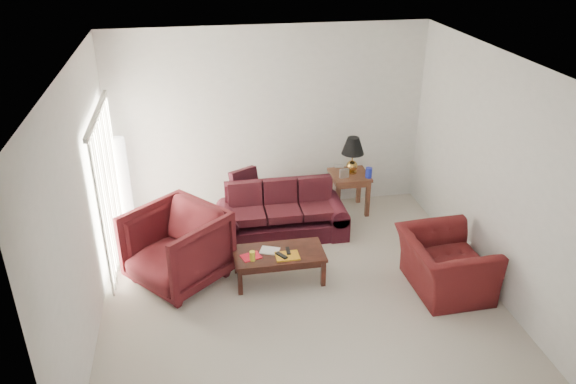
% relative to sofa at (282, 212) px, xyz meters
% --- Properties ---
extents(floor, '(5.00, 5.00, 0.00)m').
position_rel_sofa_xyz_m(floor, '(-0.02, -1.48, -0.40)').
color(floor, '#BAB39F').
rests_on(floor, ground).
extents(blinds, '(0.10, 2.00, 2.16)m').
position_rel_sofa_xyz_m(blinds, '(-2.44, -0.18, 0.68)').
color(blinds, silver).
rests_on(blinds, ground).
extents(sofa, '(1.96, 0.88, 0.79)m').
position_rel_sofa_xyz_m(sofa, '(0.00, 0.00, 0.00)').
color(sofa, black).
rests_on(sofa, ground).
extents(throw_pillow, '(0.50, 0.41, 0.47)m').
position_rel_sofa_xyz_m(throw_pillow, '(-0.50, 0.54, 0.28)').
color(throw_pillow, black).
rests_on(throw_pillow, sofa).
extents(end_table, '(0.61, 0.61, 0.67)m').
position_rel_sofa_xyz_m(end_table, '(1.22, 0.62, -0.06)').
color(end_table, brown).
rests_on(end_table, ground).
extents(table_lamp, '(0.44, 0.44, 0.61)m').
position_rel_sofa_xyz_m(table_lamp, '(1.27, 0.66, 0.57)').
color(table_lamp, '#AD8036').
rests_on(table_lamp, end_table).
extents(clock, '(0.15, 0.08, 0.15)m').
position_rel_sofa_xyz_m(clock, '(1.09, 0.49, 0.34)').
color(clock, white).
rests_on(clock, end_table).
extents(blue_canister, '(0.13, 0.13, 0.17)m').
position_rel_sofa_xyz_m(blue_canister, '(1.48, 0.43, 0.35)').
color(blue_canister, '#172296').
rests_on(blue_canister, end_table).
extents(picture_frame, '(0.16, 0.19, 0.06)m').
position_rel_sofa_xyz_m(picture_frame, '(1.08, 0.77, 0.35)').
color(picture_frame, '#B0B1B5').
rests_on(picture_frame, end_table).
extents(floor_lamp, '(0.31, 0.31, 1.50)m').
position_rel_sofa_xyz_m(floor_lamp, '(-2.35, 0.72, 0.35)').
color(floor_lamp, white).
rests_on(floor_lamp, ground).
extents(armchair_left, '(1.57, 1.57, 1.03)m').
position_rel_sofa_xyz_m(armchair_left, '(-1.56, -0.92, 0.12)').
color(armchair_left, '#3F0E12').
rests_on(armchair_left, ground).
extents(armchair_right, '(1.05, 1.19, 0.75)m').
position_rel_sofa_xyz_m(armchair_right, '(1.85, -1.72, -0.02)').
color(armchair_right, '#440F10').
rests_on(armchair_right, ground).
extents(coffee_table, '(1.26, 0.72, 0.42)m').
position_rel_sofa_xyz_m(coffee_table, '(-0.23, -1.14, -0.19)').
color(coffee_table, black).
rests_on(coffee_table, ground).
extents(magazine_red, '(0.29, 0.25, 0.01)m').
position_rel_sofa_xyz_m(magazine_red, '(-0.61, -1.18, 0.03)').
color(magazine_red, red).
rests_on(magazine_red, coffee_table).
extents(magazine_white, '(0.30, 0.26, 0.01)m').
position_rel_sofa_xyz_m(magazine_white, '(-0.35, -1.08, 0.03)').
color(magazine_white, white).
rests_on(magazine_white, coffee_table).
extents(magazine_orange, '(0.31, 0.23, 0.02)m').
position_rel_sofa_xyz_m(magazine_orange, '(-0.14, -1.25, 0.03)').
color(magazine_orange, orange).
rests_on(magazine_orange, coffee_table).
extents(remote_a, '(0.15, 0.19, 0.02)m').
position_rel_sofa_xyz_m(remote_a, '(-0.22, -1.26, 0.05)').
color(remote_a, black).
rests_on(remote_a, coffee_table).
extents(remote_b, '(0.06, 0.17, 0.02)m').
position_rel_sofa_xyz_m(remote_b, '(-0.11, -1.16, 0.05)').
color(remote_b, black).
rests_on(remote_b, coffee_table).
extents(yellow_glass, '(0.09, 0.09, 0.13)m').
position_rel_sofa_xyz_m(yellow_glass, '(-0.60, -1.26, 0.09)').
color(yellow_glass, yellow).
rests_on(yellow_glass, coffee_table).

